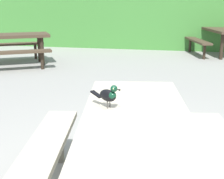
{
  "coord_description": "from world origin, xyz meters",
  "views": [
    {
      "loc": [
        0.19,
        -2.14,
        1.51
      ],
      "look_at": [
        -0.3,
        0.21,
        0.84
      ],
      "focal_mm": 51.48,
      "sensor_mm": 36.0,
      "label": 1
    }
  ],
  "objects": [
    {
      "name": "bird_grackle",
      "position": [
        -0.29,
        0.05,
        0.84
      ],
      "size": [
        0.26,
        0.17,
        0.18
      ],
      "color": "black",
      "rests_on": "picnic_table_foreground"
    },
    {
      "name": "picnic_table_mid_right",
      "position": [
        1.37,
        7.37,
        0.56
      ],
      "size": [
        2.07,
        2.09,
        0.74
      ],
      "color": "#473828",
      "rests_on": "ground"
    },
    {
      "name": "picnic_table_foreground",
      "position": [
        -0.08,
        -0.0,
        0.56
      ],
      "size": [
        1.94,
        1.96,
        0.74
      ],
      "color": "#B2A893",
      "rests_on": "ground"
    },
    {
      "name": "hedge_wall",
      "position": [
        0.0,
        8.86,
        1.14
      ],
      "size": [
        28.0,
        1.89,
        2.28
      ],
      "primitive_type": "cube",
      "color": "#428438",
      "rests_on": "ground"
    },
    {
      "name": "picnic_table_mid_left",
      "position": [
        -3.71,
        4.79,
        0.56
      ],
      "size": [
        2.33,
        2.32,
        0.74
      ],
      "color": "#473828",
      "rests_on": "ground"
    }
  ]
}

